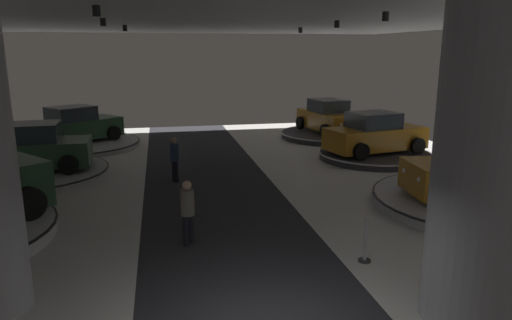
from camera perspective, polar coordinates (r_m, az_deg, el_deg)
The scene contains 14 objects.
column_right at distance 8.32m, azimuth 25.92°, elevation -0.48°, with size 1.53×1.53×5.50m.
display_platform_far_left at distance 18.74m, azimuth -25.85°, elevation -1.51°, with size 5.41×5.41×0.31m.
display_car_far_left at distance 18.54m, azimuth -26.04°, elevation 1.19°, with size 4.30×2.36×1.71m.
display_platform_mid_right at distance 15.29m, azimuth 25.47°, elevation -4.58°, with size 6.06×6.06×0.32m.
display_car_mid_right at distance 15.07m, azimuth 25.91°, elevation -1.28°, with size 4.37×2.56×1.71m.
display_platform_far_right at distance 20.49m, azimuth 14.30°, elevation 0.60°, with size 4.73×4.73×0.30m.
display_car_far_right at distance 20.30m, azimuth 14.38°, elevation 3.07°, with size 4.48×2.89×1.71m.
display_platform_deep_left at distance 23.89m, azimuth -21.13°, elevation 1.84°, with size 5.91×5.91×0.26m.
display_car_deep_left at distance 23.73m, azimuth -21.37°, elevation 3.90°, with size 4.38×4.07×1.71m.
display_platform_deep_right at distance 24.96m, azimuth 8.89°, elevation 3.11°, with size 5.06×5.06×0.31m.
display_car_deep_right at distance 24.84m, azimuth 8.93°, elevation 5.17°, with size 2.69×4.41×1.71m.
visitor_walking_near at distance 16.51m, azimuth -9.96°, elevation 0.42°, with size 0.32×0.32×1.59m.
visitor_walking_far at distance 11.11m, azimuth -8.39°, elevation -5.92°, with size 0.32×0.32×1.59m.
stanchion_a at distance 10.61m, azimuth 13.24°, elevation -10.19°, with size 0.28×0.28×1.01m.
Camera 1 is at (-1.58, -6.30, 4.55)m, focal length 32.60 mm.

